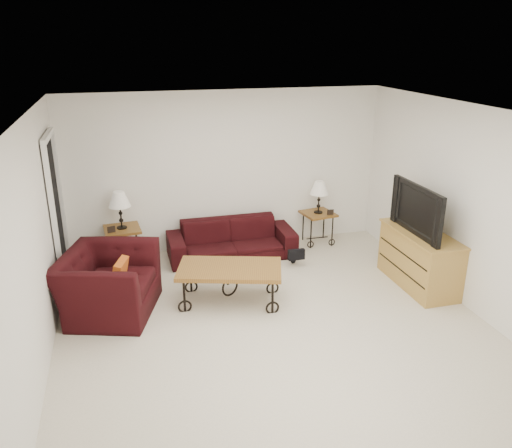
{
  "coord_description": "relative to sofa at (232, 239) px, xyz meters",
  "views": [
    {
      "loc": [
        -1.6,
        -5.24,
        3.25
      ],
      "look_at": [
        0.0,
        0.7,
        1.0
      ],
      "focal_mm": 36.22,
      "sensor_mm": 36.0,
      "label": 1
    }
  ],
  "objects": [
    {
      "name": "backpack",
      "position": [
        0.84,
        -0.51,
        -0.04
      ],
      "size": [
        0.42,
        0.34,
        0.5
      ],
      "primitive_type": "ellipsoid",
      "rotation": [
        0.0,
        0.0,
        0.12
      ],
      "color": "black",
      "rests_on": "ground"
    },
    {
      "name": "lamp_right",
      "position": [
        1.49,
        0.18,
        0.51
      ],
      "size": [
        0.35,
        0.35,
        0.53
      ],
      "primitive_type": null,
      "rotation": [
        0.0,
        0.0,
        0.16
      ],
      "color": "black",
      "rests_on": "side_table_right"
    },
    {
      "name": "photo_frame_left",
      "position": [
        -1.77,
        0.03,
        0.33
      ],
      "size": [
        0.11,
        0.04,
        0.09
      ],
      "primitive_type": "cube",
      "rotation": [
        0.0,
        0.0,
        0.26
      ],
      "color": "black",
      "rests_on": "side_table_left"
    },
    {
      "name": "side_table_right",
      "position": [
        1.49,
        0.18,
        -0.02
      ],
      "size": [
        0.56,
        0.56,
        0.53
      ],
      "primitive_type": "cube",
      "rotation": [
        0.0,
        0.0,
        0.16
      ],
      "color": "brown",
      "rests_on": "ground"
    },
    {
      "name": "tv_stand",
      "position": [
        2.27,
        -1.62,
        0.1
      ],
      "size": [
        0.54,
        1.29,
        0.77
      ],
      "primitive_type": "cube",
      "color": "#AA803F",
      "rests_on": "ground"
    },
    {
      "name": "wall_left",
      "position": [
        -2.46,
        -2.02,
        0.97
      ],
      "size": [
        0.02,
        5.0,
        2.5
      ],
      "primitive_type": "cube",
      "color": "white",
      "rests_on": "ground"
    },
    {
      "name": "side_table_left",
      "position": [
        -1.62,
        0.18,
        -0.0
      ],
      "size": [
        0.56,
        0.56,
        0.56
      ],
      "primitive_type": "cube",
      "rotation": [
        0.0,
        0.0,
        0.08
      ],
      "color": "brown",
      "rests_on": "ground"
    },
    {
      "name": "sofa",
      "position": [
        0.0,
        0.0,
        0.0
      ],
      "size": [
        1.95,
        0.76,
        0.57
      ],
      "primitive_type": "imported",
      "color": "black",
      "rests_on": "ground"
    },
    {
      "name": "doorway",
      "position": [
        -2.43,
        -0.37,
        0.74
      ],
      "size": [
        0.08,
        0.94,
        2.04
      ],
      "primitive_type": "cube",
      "color": "black",
      "rests_on": "ground"
    },
    {
      "name": "throw_pillow",
      "position": [
        -1.69,
        -1.34,
        0.24
      ],
      "size": [
        0.2,
        0.37,
        0.35
      ],
      "primitive_type": "cube",
      "rotation": [
        0.0,
        0.0,
        1.26
      ],
      "color": "#BA5917",
      "rests_on": "armchair"
    },
    {
      "name": "television",
      "position": [
        2.25,
        -1.62,
        0.82
      ],
      "size": [
        0.15,
        1.15,
        0.66
      ],
      "primitive_type": "imported",
      "rotation": [
        0.0,
        0.0,
        -1.57
      ],
      "color": "black",
      "rests_on": "tv_stand"
    },
    {
      "name": "wall_back",
      "position": [
        0.04,
        0.48,
        0.97
      ],
      "size": [
        5.0,
        0.02,
        2.5
      ],
      "primitive_type": "cube",
      "color": "white",
      "rests_on": "ground"
    },
    {
      "name": "lamp_left",
      "position": [
        -1.62,
        0.18,
        0.56
      ],
      "size": [
        0.35,
        0.35,
        0.56
      ],
      "primitive_type": null,
      "rotation": [
        0.0,
        0.0,
        0.08
      ],
      "color": "black",
      "rests_on": "side_table_left"
    },
    {
      "name": "wall_right",
      "position": [
        2.54,
        -2.02,
        0.97
      ],
      "size": [
        0.02,
        5.0,
        2.5
      ],
      "primitive_type": "cube",
      "color": "white",
      "rests_on": "ground"
    },
    {
      "name": "armchair",
      "position": [
        -1.84,
        -1.29,
        0.11
      ],
      "size": [
        1.37,
        1.47,
        0.78
      ],
      "primitive_type": "imported",
      "rotation": [
        0.0,
        0.0,
        1.26
      ],
      "color": "black",
      "rests_on": "ground"
    },
    {
      "name": "wall_front",
      "position": [
        0.04,
        -4.52,
        0.97
      ],
      "size": [
        5.0,
        0.02,
        2.5
      ],
      "primitive_type": "cube",
      "color": "white",
      "rests_on": "ground"
    },
    {
      "name": "coffee_table",
      "position": [
        -0.34,
        -1.43,
        -0.04
      ],
      "size": [
        1.45,
        1.05,
        0.49
      ],
      "primitive_type": "cube",
      "rotation": [
        0.0,
        0.0,
        -0.29
      ],
      "color": "brown",
      "rests_on": "ground"
    },
    {
      "name": "ground",
      "position": [
        0.04,
        -2.02,
        -0.28
      ],
      "size": [
        5.0,
        5.0,
        0.0
      ],
      "primitive_type": "plane",
      "color": "beige",
      "rests_on": "ground"
    },
    {
      "name": "ceiling",
      "position": [
        0.04,
        -2.02,
        2.22
      ],
      "size": [
        5.0,
        5.0,
        0.0
      ],
      "primitive_type": "plane",
      "color": "white",
      "rests_on": "wall_back"
    },
    {
      "name": "photo_frame_right",
      "position": [
        1.64,
        0.03,
        0.29
      ],
      "size": [
        0.11,
        0.02,
        0.09
      ],
      "primitive_type": "cube",
      "rotation": [
        0.0,
        0.0,
        -0.05
      ],
      "color": "black",
      "rests_on": "side_table_right"
    }
  ]
}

